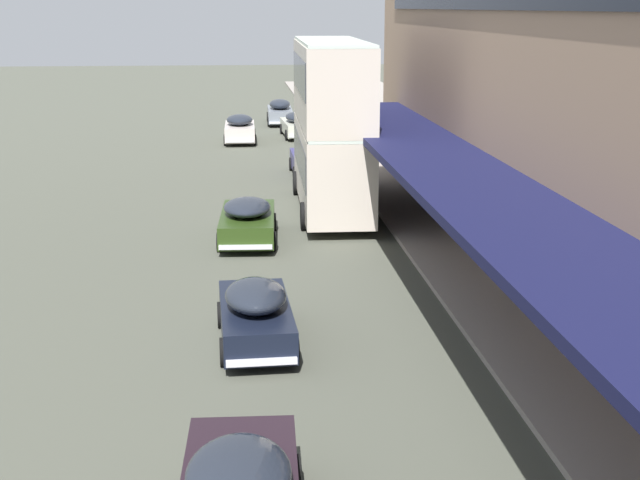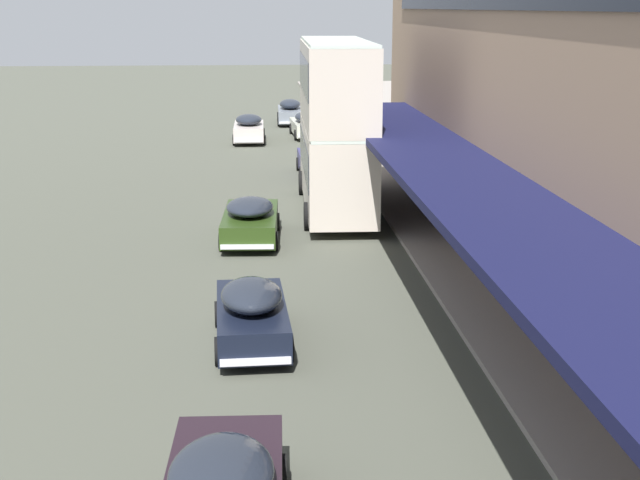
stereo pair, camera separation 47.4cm
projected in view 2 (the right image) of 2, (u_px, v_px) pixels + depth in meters
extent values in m
cube|color=beige|center=(335.00, 164.00, 34.32)|extent=(2.64, 9.60, 2.98)
cube|color=black|center=(336.00, 155.00, 34.23)|extent=(2.66, 8.84, 1.31)
cube|color=silver|center=(336.00, 124.00, 33.93)|extent=(2.54, 9.60, 0.12)
cube|color=beige|center=(336.00, 83.00, 33.53)|extent=(2.64, 9.60, 2.98)
cube|color=black|center=(336.00, 74.00, 33.44)|extent=(2.66, 8.84, 1.31)
cube|color=silver|center=(336.00, 42.00, 33.14)|extent=(2.54, 9.60, 0.12)
cube|color=black|center=(328.00, 44.00, 37.87)|extent=(1.20, 0.09, 0.36)
cylinder|color=black|center=(302.00, 183.00, 37.73)|extent=(0.27, 1.01, 1.00)
cylinder|color=black|center=(358.00, 182.00, 37.86)|extent=(0.27, 1.01, 1.00)
cylinder|color=black|center=(308.00, 216.00, 31.74)|extent=(0.27, 1.01, 1.00)
cylinder|color=black|center=(375.00, 215.00, 31.86)|extent=(0.27, 1.01, 1.00)
cube|color=#273C14|center=(250.00, 223.00, 30.26)|extent=(2.01, 4.43, 0.75)
ellipsoid|color=#1E232D|center=(250.00, 207.00, 29.89)|extent=(1.69, 2.47, 0.55)
cube|color=silver|center=(254.00, 215.00, 32.47)|extent=(1.70, 0.21, 0.14)
cube|color=silver|center=(247.00, 247.00, 28.17)|extent=(1.70, 0.21, 0.14)
sphere|color=silver|center=(240.00, 208.00, 32.36)|extent=(0.18, 0.18, 0.18)
sphere|color=silver|center=(267.00, 208.00, 32.38)|extent=(0.18, 0.18, 0.18)
cylinder|color=black|center=(227.00, 222.00, 31.61)|extent=(0.17, 0.65, 0.64)
cylinder|color=black|center=(278.00, 222.00, 31.66)|extent=(0.17, 0.65, 0.64)
cylinder|color=black|center=(221.00, 241.00, 29.00)|extent=(0.17, 0.65, 0.64)
cylinder|color=black|center=(276.00, 241.00, 29.05)|extent=(0.17, 0.65, 0.64)
ellipsoid|color=#1E232D|center=(221.00, 473.00, 12.85)|extent=(1.62, 2.39, 0.53)
cube|color=silver|center=(232.00, 447.00, 15.37)|extent=(1.66, 0.18, 0.14)
sphere|color=silver|center=(203.00, 433.00, 15.25)|extent=(0.18, 0.18, 0.18)
sphere|color=silver|center=(259.00, 432.00, 15.29)|extent=(0.18, 0.18, 0.18)
cylinder|color=black|center=(175.00, 476.00, 14.52)|extent=(0.16, 0.64, 0.64)
cylinder|color=black|center=(282.00, 473.00, 14.59)|extent=(0.16, 0.64, 0.64)
cube|color=black|center=(252.00, 319.00, 20.98)|extent=(1.75, 4.08, 0.75)
ellipsoid|color=#1E232D|center=(251.00, 295.00, 20.62)|extent=(1.50, 2.26, 0.64)
cube|color=silver|center=(249.00, 300.00, 23.02)|extent=(1.54, 0.17, 0.14)
cube|color=silver|center=(256.00, 362.00, 19.06)|extent=(1.54, 0.17, 0.14)
sphere|color=silver|center=(231.00, 291.00, 22.87)|extent=(0.18, 0.18, 0.18)
sphere|color=silver|center=(266.00, 290.00, 22.97)|extent=(0.18, 0.18, 0.18)
cylinder|color=black|center=(218.00, 314.00, 22.16)|extent=(0.16, 0.64, 0.64)
cylinder|color=black|center=(282.00, 312.00, 22.34)|extent=(0.16, 0.64, 0.64)
cylinder|color=black|center=(218.00, 351.00, 19.77)|extent=(0.16, 0.64, 0.64)
cylinder|color=black|center=(290.00, 348.00, 19.94)|extent=(0.16, 0.64, 0.64)
cube|color=navy|center=(317.00, 162.00, 42.06)|extent=(1.72, 4.07, 0.78)
ellipsoid|color=#1E232D|center=(318.00, 149.00, 41.70)|extent=(1.51, 2.24, 0.55)
cube|color=silver|center=(314.00, 160.00, 44.13)|extent=(1.62, 0.12, 0.14)
cube|color=silver|center=(321.00, 175.00, 40.11)|extent=(1.62, 0.12, 0.14)
sphere|color=silver|center=(305.00, 154.00, 43.99)|extent=(0.18, 0.18, 0.18)
sphere|color=silver|center=(324.00, 154.00, 44.06)|extent=(0.18, 0.18, 0.18)
cylinder|color=black|center=(298.00, 164.00, 43.28)|extent=(0.14, 0.64, 0.64)
cylinder|color=black|center=(333.00, 163.00, 43.41)|extent=(0.14, 0.64, 0.64)
cylinder|color=black|center=(301.00, 173.00, 40.85)|extent=(0.14, 0.64, 0.64)
cylinder|color=black|center=(338.00, 173.00, 40.99)|extent=(0.14, 0.64, 0.64)
cube|color=beige|center=(249.00, 131.00, 52.35)|extent=(1.76, 4.28, 0.83)
ellipsoid|color=#1E232D|center=(249.00, 120.00, 51.97)|extent=(1.53, 2.36, 0.63)
cube|color=silver|center=(249.00, 131.00, 54.52)|extent=(1.62, 0.14, 0.14)
cube|color=silver|center=(249.00, 141.00, 50.32)|extent=(1.62, 0.14, 0.14)
sphere|color=silver|center=(242.00, 126.00, 54.39)|extent=(0.18, 0.18, 0.18)
sphere|color=silver|center=(257.00, 126.00, 54.45)|extent=(0.18, 0.18, 0.18)
cylinder|color=black|center=(235.00, 134.00, 53.65)|extent=(0.15, 0.64, 0.64)
cylinder|color=black|center=(263.00, 133.00, 53.76)|extent=(0.15, 0.64, 0.64)
cylinder|color=black|center=(234.00, 140.00, 51.11)|extent=(0.15, 0.64, 0.64)
cylinder|color=black|center=(264.00, 140.00, 51.21)|extent=(0.15, 0.64, 0.64)
cube|color=slate|center=(290.00, 114.00, 60.55)|extent=(1.71, 4.67, 0.83)
ellipsoid|color=#1E232D|center=(290.00, 104.00, 60.14)|extent=(1.47, 2.58, 0.66)
cube|color=silver|center=(289.00, 114.00, 62.90)|extent=(1.52, 0.16, 0.14)
cube|color=silver|center=(291.00, 123.00, 58.33)|extent=(1.52, 0.16, 0.14)
sphere|color=silver|center=(283.00, 110.00, 62.77)|extent=(0.18, 0.18, 0.18)
sphere|color=silver|center=(296.00, 110.00, 62.81)|extent=(0.18, 0.18, 0.18)
cylinder|color=black|center=(278.00, 117.00, 61.97)|extent=(0.16, 0.64, 0.64)
cylinder|color=black|center=(301.00, 116.00, 62.06)|extent=(0.16, 0.64, 0.64)
cylinder|color=black|center=(279.00, 122.00, 59.20)|extent=(0.16, 0.64, 0.64)
cylinder|color=black|center=(303.00, 121.00, 59.28)|extent=(0.16, 0.64, 0.64)
cube|color=beige|center=(307.00, 127.00, 54.42)|extent=(1.89, 4.67, 0.73)
ellipsoid|color=#1E232D|center=(307.00, 117.00, 54.03)|extent=(1.58, 2.60, 0.62)
cube|color=silver|center=(302.00, 126.00, 56.72)|extent=(1.57, 0.20, 0.14)
cube|color=silver|center=(311.00, 136.00, 52.22)|extent=(1.57, 0.20, 0.14)
sphere|color=silver|center=(295.00, 122.00, 56.57)|extent=(0.18, 0.18, 0.18)
sphere|color=silver|center=(309.00, 122.00, 56.68)|extent=(0.18, 0.18, 0.18)
cylinder|color=black|center=(291.00, 129.00, 55.75)|extent=(0.17, 0.65, 0.64)
cylinder|color=black|center=(317.00, 128.00, 55.95)|extent=(0.17, 0.65, 0.64)
cylinder|color=black|center=(296.00, 135.00, 53.02)|extent=(0.17, 0.65, 0.64)
cylinder|color=black|center=(323.00, 135.00, 53.22)|extent=(0.17, 0.65, 0.64)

